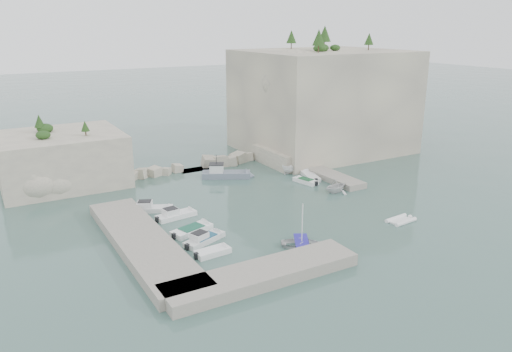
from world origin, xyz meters
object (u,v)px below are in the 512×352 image
motorboat_d (205,242)px  tender_east_d (294,172)px  motorboat_a (152,211)px  tender_east_b (306,183)px  tender_east_c (310,178)px  inflatable_dinghy (401,222)px  work_boat (226,177)px  motorboat_b (176,218)px  tender_east_a (336,192)px  motorboat_e (213,254)px  rowboat (302,246)px  motorboat_c (192,232)px

motorboat_d → tender_east_d: bearing=14.7°
tender_east_d → motorboat_d: bearing=116.1°
motorboat_a → tender_east_b: 22.23m
tender_east_b → tender_east_c: bearing=-65.1°
inflatable_dinghy → work_boat: 26.57m
tender_east_b → work_boat: size_ratio=0.54×
motorboat_b → tender_east_a: (21.56, -2.00, 0.00)m
motorboat_e → tender_east_c: (22.78, 15.51, 0.00)m
motorboat_d → motorboat_e: size_ratio=1.37×
tender_east_a → tender_east_d: size_ratio=0.80×
motorboat_e → tender_east_a: size_ratio=1.01×
motorboat_b → tender_east_d: tender_east_d is taller
motorboat_b → rowboat: bearing=-66.5°
motorboat_b → motorboat_c: motorboat_b is taller
tender_east_b → motorboat_a: bearing=76.1°
motorboat_b → inflatable_dinghy: (21.46, -13.72, 0.00)m
motorboat_a → motorboat_d: size_ratio=1.06×
motorboat_a → tender_east_d: tender_east_d is taller
motorboat_e → rowboat: rowboat is taller
rowboat → tender_east_a: size_ratio=1.11×
motorboat_b → motorboat_d: same height
motorboat_e → tender_east_a: bearing=17.4°
work_boat → motorboat_e: bearing=-91.2°
motorboat_b → motorboat_d: (0.07, -7.70, 0.00)m
motorboat_e → tender_east_d: (22.37, 19.10, 0.00)m
motorboat_c → motorboat_d: (0.18, -2.90, 0.00)m
motorboat_b → rowboat: motorboat_b is taller
motorboat_a → tender_east_c: size_ratio=1.11×
tender_east_b → work_boat: (-8.45, 7.85, 0.00)m
inflatable_dinghy → tender_east_b: 17.01m
tender_east_a → tender_east_c: (0.78, 6.77, 0.00)m
motorboat_a → tender_east_d: size_ratio=1.17×
motorboat_d → tender_east_a: bearing=-6.8°
motorboat_b → motorboat_d: bearing=-97.0°
tender_east_c → tender_east_b: bearing=144.5°
tender_east_a → motorboat_a: bearing=68.9°
motorboat_b → tender_east_a: tender_east_a is taller
motorboat_c → tender_east_c: size_ratio=1.03×
work_boat → tender_east_a: bearing=-25.4°
inflatable_dinghy → tender_east_b: tender_east_b is taller
tender_east_a → work_boat: work_boat is taller
work_boat → tender_east_d: bearing=13.0°
tender_east_c → tender_east_d: (-0.41, 3.59, 0.00)m
motorboat_a → rowboat: (9.90, -16.85, 0.00)m
inflatable_dinghy → tender_east_a: 11.72m
rowboat → tender_east_c: (14.25, 18.22, 0.00)m
motorboat_e → tender_east_d: tender_east_d is taller
inflatable_dinghy → tender_east_d: 22.09m
rowboat → tender_east_b: (12.33, 16.70, 0.00)m
rowboat → tender_east_d: bearing=-2.7°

